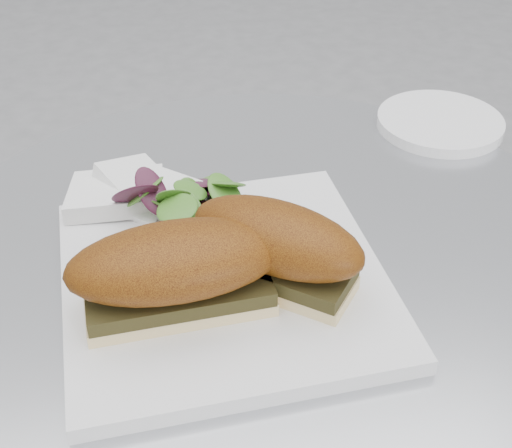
{
  "coord_description": "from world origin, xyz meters",
  "views": [
    {
      "loc": [
        -0.11,
        -0.53,
        1.17
      ],
      "look_at": [
        -0.01,
        0.0,
        0.77
      ],
      "focal_mm": 50.0,
      "sensor_mm": 36.0,
      "label": 1
    }
  ],
  "objects_px": {
    "sandwich_right": "(277,246)",
    "saucer": "(440,122)",
    "plate": "(224,280)",
    "sandwich_left": "(177,269)"
  },
  "relations": [
    {
      "from": "plate",
      "to": "sandwich_left",
      "type": "bearing_deg",
      "value": -139.92
    },
    {
      "from": "sandwich_left",
      "to": "saucer",
      "type": "relative_size",
      "value": 1.19
    },
    {
      "from": "sandwich_left",
      "to": "saucer",
      "type": "distance_m",
      "value": 0.46
    },
    {
      "from": "plate",
      "to": "saucer",
      "type": "bearing_deg",
      "value": 38.64
    },
    {
      "from": "sandwich_right",
      "to": "plate",
      "type": "bearing_deg",
      "value": -167.11
    },
    {
      "from": "sandwich_right",
      "to": "saucer",
      "type": "bearing_deg",
      "value": 83.13
    },
    {
      "from": "sandwich_right",
      "to": "saucer",
      "type": "relative_size",
      "value": 1.08
    },
    {
      "from": "sandwich_left",
      "to": "sandwich_right",
      "type": "xyz_separation_m",
      "value": [
        0.09,
        0.02,
        0.0
      ]
    },
    {
      "from": "sandwich_left",
      "to": "sandwich_right",
      "type": "relative_size",
      "value": 1.11
    },
    {
      "from": "plate",
      "to": "sandwich_left",
      "type": "distance_m",
      "value": 0.08
    }
  ]
}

